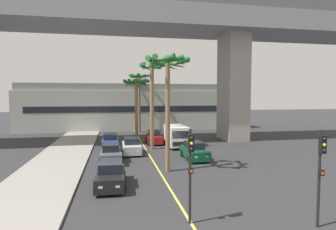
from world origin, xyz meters
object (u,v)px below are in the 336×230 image
object	(u,v)px
car_queue_front	(110,142)
car_queue_sixth	(111,175)
traffic_light_right_far_corner	(321,165)
car_queue_fifth	(111,154)
palm_tree_far_median	(139,85)
car_queue_fourth	(154,137)
palm_tree_mid_median	(136,90)
car_queue_third	(194,151)
delivery_van	(175,135)
palm_tree_near_median	(167,74)
palm_tree_farthest_median	(152,85)
car_queue_second	(131,146)
traffic_light_median_near	(190,163)

from	to	relation	value
car_queue_front	car_queue_sixth	xyz separation A→B (m)	(0.19, -13.50, 0.00)
traffic_light_right_far_corner	car_queue_fifth	bearing A→B (deg)	122.03
traffic_light_right_far_corner	palm_tree_far_median	distance (m)	35.15
car_queue_fourth	palm_tree_mid_median	bearing A→B (deg)	131.42
car_queue_third	car_queue_sixth	xyz separation A→B (m)	(-7.30, -6.53, 0.00)
car_queue_fifth	palm_tree_far_median	distance (m)	21.90
car_queue_front	delivery_van	distance (m)	7.22
palm_tree_near_median	palm_tree_mid_median	xyz separation A→B (m)	(-1.10, 15.05, -0.79)
car_queue_front	palm_tree_near_median	bearing A→B (deg)	-67.96
palm_tree_farthest_median	car_queue_second	bearing A→B (deg)	-140.65
car_queue_third	palm_tree_near_median	xyz separation A→B (m)	(-3.17, -3.70, 6.50)
palm_tree_near_median	car_queue_second	bearing A→B (deg)	107.11
traffic_light_right_far_corner	palm_tree_mid_median	bearing A→B (deg)	102.83
car_queue_sixth	palm_tree_mid_median	distance (m)	19.02
palm_tree_near_median	palm_tree_farthest_median	xyz separation A→B (m)	(0.08, 9.16, -0.34)
car_queue_sixth	palm_tree_far_median	xyz separation A→B (m)	(4.19, 27.19, 6.69)
car_queue_fifth	palm_tree_far_median	size ratio (longest dim) A/B	0.44
car_queue_second	traffic_light_median_near	size ratio (longest dim) A/B	0.98
car_queue_second	palm_tree_farthest_median	world-z (taller)	palm_tree_farthest_median
palm_tree_far_median	palm_tree_farthest_median	size ratio (longest dim) A/B	1.00
car_queue_third	palm_tree_farthest_median	distance (m)	8.79
car_queue_second	car_queue_fourth	bearing A→B (deg)	61.54
car_queue_front	car_queue_fifth	size ratio (longest dim) A/B	1.00
delivery_van	traffic_light_median_near	bearing A→B (deg)	-100.44
car_queue_second	delivery_van	world-z (taller)	delivery_van
traffic_light_median_near	palm_tree_farthest_median	size ratio (longest dim) A/B	0.45
car_queue_fifth	palm_tree_mid_median	xyz separation A→B (m)	(3.09, 11.11, 5.71)
palm_tree_mid_median	palm_tree_far_median	world-z (taller)	palm_tree_far_median
car_queue_second	palm_tree_far_median	xyz separation A→B (m)	(2.29, 17.09, 6.69)
palm_tree_mid_median	palm_tree_far_median	xyz separation A→B (m)	(1.16, 9.30, 0.98)
car_queue_sixth	delivery_van	bearing A→B (deg)	61.97
traffic_light_right_far_corner	palm_tree_mid_median	xyz separation A→B (m)	(-5.74, 25.23, 3.72)
car_queue_fourth	car_queue_sixth	size ratio (longest dim) A/B	1.00
car_queue_third	traffic_light_median_near	bearing A→B (deg)	-106.99
palm_tree_near_median	delivery_van	bearing A→B (deg)	74.45
traffic_light_right_far_corner	palm_tree_near_median	xyz separation A→B (m)	(-4.65, 10.18, 4.51)
car_queue_third	palm_tree_far_median	bearing A→B (deg)	98.56
traffic_light_median_near	delivery_van	bearing A→B (deg)	79.56
delivery_van	car_queue_fourth	bearing A→B (deg)	128.62
palm_tree_mid_median	palm_tree_far_median	size ratio (longest dim) A/B	0.85
car_queue_fifth	palm_tree_far_median	bearing A→B (deg)	78.27
car_queue_sixth	car_queue_third	bearing A→B (deg)	41.85
car_queue_second	palm_tree_farthest_median	size ratio (longest dim) A/B	0.44
car_queue_fourth	palm_tree_near_median	world-z (taller)	palm_tree_near_median
car_queue_front	car_queue_third	size ratio (longest dim) A/B	1.00
car_queue_fourth	car_queue_fifth	size ratio (longest dim) A/B	1.01
car_queue_sixth	palm_tree_farthest_median	xyz separation A→B (m)	(4.21, 11.99, 6.16)
car_queue_third	car_queue_second	bearing A→B (deg)	146.62
traffic_light_median_near	palm_tree_mid_median	distance (m)	24.15
delivery_van	traffic_light_median_near	world-z (taller)	traffic_light_median_near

